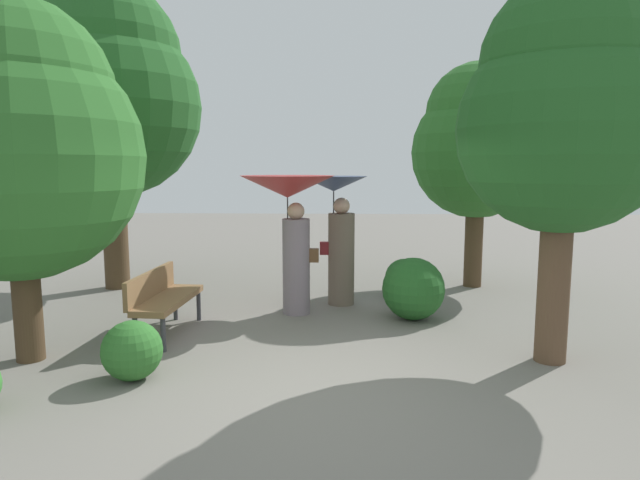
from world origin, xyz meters
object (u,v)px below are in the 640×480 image
Objects in this scene: person_right at (337,221)px; tree_mid_right at (564,109)px; tree_mid_left at (15,138)px; tree_near_right at (477,141)px; person_left at (290,209)px; park_bench at (163,296)px; tree_near_left at (108,91)px.

person_right is 3.75m from tree_mid_right.
tree_mid_right is (5.85, 0.18, 0.30)m from tree_mid_left.
tree_mid_right is at bearing -90.71° from tree_near_right.
tree_near_right is at bearing 34.58° from tree_mid_left.
person_left is 0.51× the size of tree_mid_left.
tree_near_right is (3.14, 1.97, 1.06)m from person_left.
person_right is at bearing 134.04° from tree_mid_right.
tree_mid_left is at bearing 132.88° from park_bench.
tree_mid_left is at bearing 126.56° from person_right.
person_left is 3.58m from tree_mid_left.
park_bench is at bearing 170.04° from tree_mid_right.
person_left is at bearing -51.85° from park_bench.
park_bench is 0.38× the size of tree_near_right.
tree_mid_right is (3.09, -1.91, 1.23)m from person_left.
tree_mid_right is (-0.05, -3.88, 0.16)m from tree_near_right.
person_right is at bearing -14.49° from tree_near_left.
park_bench is 5.23m from tree_mid_right.
park_bench is at bearing -57.54° from tree_near_left.
tree_mid_left is 0.96× the size of tree_mid_right.
tree_near_left is (-3.96, 1.02, 2.13)m from person_right.
person_right is 2.91m from park_bench.
tree_near_right is (2.45, 1.40, 1.28)m from person_right.
tree_mid_right reaches higher than tree_near_right.
tree_mid_right reaches higher than park_bench.
park_bench is at bearing 39.79° from tree_mid_left.
tree_mid_right reaches higher than person_right.
person_left is at bearing 128.88° from person_right.
tree_mid_left is (-1.20, -1.00, 1.96)m from park_bench.
tree_near_right is at bearing -61.59° from person_right.
tree_mid_left is (-2.76, -2.09, 0.93)m from person_left.
park_bench is at bearing -146.86° from tree_near_right.
person_right is 0.51× the size of tree_near_right.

